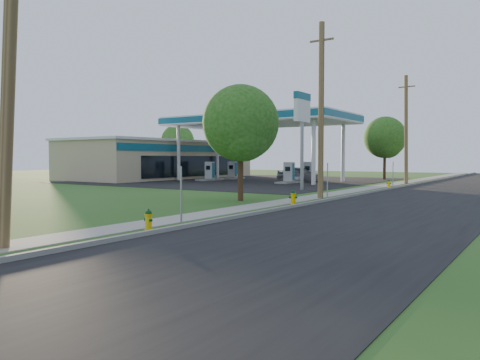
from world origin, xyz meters
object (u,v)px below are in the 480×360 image
(utility_pole_near, at_px, (9,52))
(fuel_pump_sw, at_px, (232,172))
(fuel_pump_se, at_px, (308,174))
(utility_pole_mid, at_px, (321,110))
(fuel_pump_ne, at_px, (289,175))
(utility_pole_far, at_px, (406,129))
(price_pylon, at_px, (302,113))
(hydrant_far, at_px, (389,184))
(car_silver, at_px, (299,174))
(tree_back, at_px, (178,142))
(hydrant_near, at_px, (148,220))
(tree_lot, at_px, (386,139))
(tree_verge, at_px, (241,126))
(fuel_pump_nw, at_px, (210,173))
(hydrant_mid, at_px, (293,198))

(utility_pole_near, distance_m, fuel_pump_sw, 39.52)
(utility_pole_near, bearing_deg, fuel_pump_se, 104.27)
(utility_pole_mid, height_order, fuel_pump_ne, utility_pole_mid)
(utility_pole_far, bearing_deg, price_pylon, -107.33)
(utility_pole_mid, relative_size, fuel_pump_sw, 3.06)
(hydrant_far, xyz_separation_m, car_silver, (-9.94, 4.78, 0.41))
(tree_back, distance_m, hydrant_far, 33.57)
(fuel_pump_se, height_order, price_pylon, price_pylon)
(fuel_pump_ne, xyz_separation_m, car_silver, (-0.52, 3.10, 0.02))
(hydrant_near, bearing_deg, price_pylon, 102.82)
(utility_pole_near, xyz_separation_m, utility_pole_mid, (-0.00, 18.00, 0.15))
(utility_pole_mid, distance_m, hydrant_near, 14.72)
(utility_pole_far, xyz_separation_m, tree_lot, (-3.83, 6.85, -0.54))
(utility_pole_far, height_order, tree_verge, utility_pole_far)
(utility_pole_mid, xyz_separation_m, tree_lot, (-3.83, 24.85, -0.69))
(fuel_pump_se, relative_size, tree_back, 0.47)
(fuel_pump_nw, height_order, tree_verge, tree_verge)
(fuel_pump_ne, distance_m, tree_verge, 18.18)
(fuel_pump_nw, relative_size, car_silver, 0.73)
(fuel_pump_ne, bearing_deg, hydrant_mid, -61.44)
(hydrant_near, bearing_deg, hydrant_far, 90.00)
(utility_pole_near, bearing_deg, hydrant_mid, 87.61)
(utility_pole_near, bearing_deg, car_silver, 105.44)
(utility_pole_mid, height_order, utility_pole_far, utility_pole_mid)
(fuel_pump_nw, xyz_separation_m, tree_verge, (15.09, -16.82, 3.23))
(price_pylon, height_order, tree_back, price_pylon)
(utility_pole_near, xyz_separation_m, fuel_pump_nw, (-17.90, 31.00, -4.08))
(tree_back, xyz_separation_m, car_silver, (21.37, -6.64, -3.60))
(fuel_pump_se, distance_m, car_silver, 1.04)
(tree_lot, bearing_deg, utility_pole_far, -60.75)
(fuel_pump_se, distance_m, price_pylon, 13.40)
(tree_verge, xyz_separation_m, hydrant_far, (3.34, 15.14, -3.62))
(fuel_pump_ne, distance_m, tree_back, 24.23)
(utility_pole_near, height_order, fuel_pump_sw, utility_pole_near)
(hydrant_near, relative_size, hydrant_far, 1.03)
(tree_verge, bearing_deg, tree_back, 136.49)
(utility_pole_far, relative_size, fuel_pump_sw, 2.97)
(utility_pole_near, xyz_separation_m, car_silver, (-9.42, 34.10, -4.06))
(hydrant_mid, bearing_deg, hydrant_near, -90.23)
(hydrant_near, bearing_deg, fuel_pump_nw, 124.35)
(utility_pole_mid, bearing_deg, hydrant_far, 87.33)
(utility_pole_mid, distance_m, price_pylon, 6.76)
(tree_lot, relative_size, car_silver, 1.52)
(tree_verge, xyz_separation_m, car_silver, (-6.61, 19.91, -3.21))
(fuel_pump_se, xyz_separation_m, tree_lot, (5.07, 7.85, 3.54))
(utility_pole_mid, bearing_deg, tree_back, 143.55)
(car_silver, bearing_deg, utility_pole_mid, -147.88)
(utility_pole_near, relative_size, hydrant_mid, 12.33)
(fuel_pump_ne, distance_m, hydrant_near, 28.57)
(utility_pole_mid, bearing_deg, tree_lot, 98.77)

